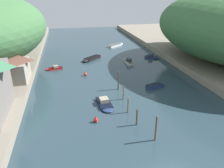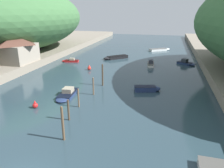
% 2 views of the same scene
% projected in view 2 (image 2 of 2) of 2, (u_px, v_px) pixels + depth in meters
% --- Properties ---
extents(water_surface, '(130.00, 130.00, 0.00)m').
position_uv_depth(water_surface, '(117.00, 71.00, 42.11)').
color(water_surface, '#283D47').
rests_on(water_surface, ground).
extents(hillside_left, '(30.06, 42.08, 15.46)m').
position_uv_depth(hillside_left, '(14.00, 18.00, 53.40)').
color(hillside_left, '#3D6B3D').
rests_on(hillside_left, left_bank).
extents(boathouse_shed, '(6.28, 7.23, 5.20)m').
position_uv_depth(boathouse_shed, '(16.00, 48.00, 41.79)').
color(boathouse_shed, gray).
rests_on(boathouse_shed, left_bank).
extents(boat_navy_launch, '(2.25, 5.22, 1.01)m').
position_uv_depth(boat_navy_launch, '(67.00, 94.00, 29.74)').
color(boat_navy_launch, navy).
rests_on(boat_navy_launch, water_surface).
extents(boat_cabin_cruiser, '(1.78, 5.07, 1.32)m').
position_uv_depth(boat_cabin_cruiser, '(151.00, 63.00, 46.23)').
color(boat_cabin_cruiser, silver).
rests_on(boat_cabin_cruiser, water_surface).
extents(boat_moored_right, '(3.95, 1.97, 0.85)m').
position_uv_depth(boat_moored_right, '(70.00, 61.00, 49.31)').
color(boat_moored_right, red).
rests_on(boat_moored_right, water_surface).
extents(boat_small_dinghy, '(5.76, 5.57, 0.68)m').
position_uv_depth(boat_small_dinghy, '(115.00, 57.00, 52.16)').
color(boat_small_dinghy, black).
rests_on(boat_small_dinghy, water_surface).
extents(boat_white_cruiser, '(6.22, 5.15, 0.64)m').
position_uv_depth(boat_white_cruiser, '(160.00, 50.00, 62.51)').
color(boat_white_cruiser, white).
rests_on(boat_white_cruiser, water_surface).
extents(boat_open_rowboat, '(3.99, 2.20, 0.72)m').
position_uv_depth(boat_open_rowboat, '(148.00, 89.00, 31.67)').
color(boat_open_rowboat, navy).
rests_on(boat_open_rowboat, water_surface).
extents(boat_mid_channel, '(4.13, 3.46, 1.22)m').
position_uv_depth(boat_mid_channel, '(187.00, 63.00, 46.82)').
color(boat_mid_channel, navy).
rests_on(boat_mid_channel, water_surface).
extents(mooring_post_nearest, '(0.23, 0.23, 3.36)m').
position_uv_depth(mooring_post_nearest, '(63.00, 123.00, 19.36)').
color(mooring_post_nearest, brown).
rests_on(mooring_post_nearest, water_surface).
extents(mooring_post_second, '(0.22, 0.22, 2.40)m').
position_uv_depth(mooring_post_second, '(68.00, 110.00, 23.06)').
color(mooring_post_second, '#4C3D2D').
rests_on(mooring_post_second, water_surface).
extents(mooring_post_middle, '(0.20, 0.20, 2.38)m').
position_uv_depth(mooring_post_middle, '(78.00, 98.00, 26.19)').
color(mooring_post_middle, brown).
rests_on(mooring_post_middle, water_surface).
extents(mooring_post_fourth, '(0.21, 0.21, 2.53)m').
position_uv_depth(mooring_post_fourth, '(93.00, 86.00, 29.97)').
color(mooring_post_fourth, brown).
rests_on(mooring_post_fourth, water_surface).
extents(mooring_post_farthest, '(0.25, 0.25, 3.45)m').
position_uv_depth(mooring_post_farthest, '(103.00, 75.00, 33.49)').
color(mooring_post_farthest, '#4C3D2D').
rests_on(mooring_post_farthest, water_surface).
extents(channel_buoy_near, '(0.70, 0.70, 1.05)m').
position_uv_depth(channel_buoy_near, '(89.00, 68.00, 42.59)').
color(channel_buoy_near, red).
rests_on(channel_buoy_near, water_surface).
extents(channel_buoy_far, '(0.64, 0.64, 0.97)m').
position_uv_depth(channel_buoy_far, '(35.00, 105.00, 26.21)').
color(channel_buoy_far, red).
rests_on(channel_buoy_far, water_surface).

